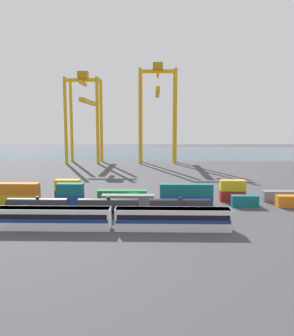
# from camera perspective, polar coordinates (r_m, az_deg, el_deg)

# --- Properties ---
(ground_plane) EXTENTS (420.00, 420.00, 0.00)m
(ground_plane) POSITION_cam_1_polar(r_m,az_deg,el_deg) (121.61, -1.08, -1.57)
(ground_plane) COLOR #424247
(harbour_water) EXTENTS (400.00, 110.00, 0.01)m
(harbour_water) POSITION_cam_1_polar(r_m,az_deg,el_deg) (230.67, 0.07, 2.63)
(harbour_water) COLOR #384C60
(harbour_water) RESTS_ON ground_plane
(passenger_train) EXTENTS (41.92, 3.14, 3.90)m
(passenger_train) POSITION_cam_1_polar(r_m,az_deg,el_deg) (61.86, -5.73, -8.27)
(passenger_train) COLOR silver
(passenger_train) RESTS_ON ground_plane
(freight_tank_row) EXTENTS (55.32, 2.82, 4.28)m
(freight_tank_row) POSITION_cam_1_polar(r_m,az_deg,el_deg) (70.90, -12.28, -6.50)
(freight_tank_row) COLOR #232326
(freight_tank_row) RESTS_ON ground_plane
(shipping_container_0) EXTENTS (12.10, 2.44, 2.60)m
(shipping_container_0) POSITION_cam_1_polar(r_m,az_deg,el_deg) (85.65, -21.43, -4.95)
(shipping_container_0) COLOR gold
(shipping_container_0) RESTS_ON ground_plane
(shipping_container_1) EXTENTS (12.10, 2.44, 2.60)m
(shipping_container_1) POSITION_cam_1_polar(r_m,az_deg,el_deg) (85.16, -21.51, -3.24)
(shipping_container_1) COLOR orange
(shipping_container_1) RESTS_ON shipping_container_0
(shipping_container_2) EXTENTS (6.04, 2.44, 2.60)m
(shipping_container_2) POSITION_cam_1_polar(r_m,az_deg,el_deg) (81.43, -12.67, -5.23)
(shipping_container_2) COLOR #1C4299
(shipping_container_2) RESTS_ON ground_plane
(shipping_container_3) EXTENTS (6.04, 2.44, 2.60)m
(shipping_container_3) POSITION_cam_1_polar(r_m,az_deg,el_deg) (80.92, -12.72, -3.44)
(shipping_container_3) COLOR #146066
(shipping_container_3) RESTS_ON shipping_container_2
(shipping_container_4) EXTENTS (12.10, 2.44, 2.60)m
(shipping_container_4) POSITION_cam_1_polar(r_m,az_deg,el_deg) (79.28, -3.19, -5.41)
(shipping_container_4) COLOR slate
(shipping_container_4) RESTS_ON ground_plane
(shipping_container_5) EXTENTS (12.10, 2.44, 2.60)m
(shipping_container_5) POSITION_cam_1_polar(r_m,az_deg,el_deg) (79.37, 6.55, -5.43)
(shipping_container_5) COLOR #1C4299
(shipping_container_5) RESTS_ON ground_plane
(shipping_container_6) EXTENTS (12.10, 2.44, 2.60)m
(shipping_container_6) POSITION_cam_1_polar(r_m,az_deg,el_deg) (78.84, 6.57, -3.58)
(shipping_container_6) COLOR #146066
(shipping_container_6) RESTS_ON shipping_container_5
(shipping_container_7) EXTENTS (6.04, 2.44, 2.60)m
(shipping_container_7) POSITION_cam_1_polar(r_m,az_deg,el_deg) (81.68, 15.99, -5.30)
(shipping_container_7) COLOR #146066
(shipping_container_7) RESTS_ON ground_plane
(shipping_container_9) EXTENTS (6.04, 2.44, 2.60)m
(shipping_container_9) POSITION_cam_1_polar(r_m,az_deg,el_deg) (91.45, -21.36, -4.19)
(shipping_container_9) COLOR orange
(shipping_container_9) RESTS_ON ground_plane
(shipping_container_10) EXTENTS (6.04, 2.44, 2.60)m
(shipping_container_10) POSITION_cam_1_polar(r_m,az_deg,el_deg) (87.15, -13.09, -4.43)
(shipping_container_10) COLOR maroon
(shipping_container_10) RESTS_ON ground_plane
(shipping_container_11) EXTENTS (6.04, 2.44, 2.60)m
(shipping_container_11) POSITION_cam_1_polar(r_m,az_deg,el_deg) (86.67, -13.13, -2.74)
(shipping_container_11) COLOR gold
(shipping_container_11) RESTS_ON shipping_container_10
(shipping_container_12) EXTENTS (12.10, 2.44, 2.60)m
(shipping_container_12) POSITION_cam_1_polar(r_m,az_deg,el_deg) (84.81, -4.16, -4.58)
(shipping_container_12) COLOR #197538
(shipping_container_12) RESTS_ON ground_plane
(shipping_container_13) EXTENTS (6.04, 2.44, 2.60)m
(shipping_container_13) POSITION_cam_1_polar(r_m,az_deg,el_deg) (84.61, 5.04, -4.61)
(shipping_container_13) COLOR orange
(shipping_container_13) RESTS_ON ground_plane
(shipping_container_14) EXTENTS (6.04, 2.44, 2.60)m
(shipping_container_14) POSITION_cam_1_polar(r_m,az_deg,el_deg) (86.55, 14.06, -4.54)
(shipping_container_14) COLOR #AD211C
(shipping_container_14) RESTS_ON ground_plane
(shipping_container_15) EXTENTS (6.04, 2.44, 2.60)m
(shipping_container_15) POSITION_cam_1_polar(r_m,az_deg,el_deg) (86.06, 14.11, -2.84)
(shipping_container_15) COLOR gold
(shipping_container_15) RESTS_ON shipping_container_14
(shipping_container_16) EXTENTS (12.10, 2.44, 2.60)m
(shipping_container_16) POSITION_cam_1_polar(r_m,az_deg,el_deg) (90.50, 22.48, -4.36)
(shipping_container_16) COLOR slate
(shipping_container_16) RESTS_ON ground_plane
(gantry_crane_west) EXTENTS (16.78, 39.19, 43.99)m
(gantry_crane_west) POSITION_cam_1_polar(r_m,az_deg,el_deg) (174.02, -10.32, 9.76)
(gantry_crane_west) COLOR gold
(gantry_crane_west) RESTS_ON ground_plane
(gantry_crane_central) EXTENTS (18.22, 41.85, 47.95)m
(gantry_crane_central) POSITION_cam_1_polar(r_m,az_deg,el_deg) (170.99, 1.80, 10.86)
(gantry_crane_central) COLOR gold
(gantry_crane_central) RESTS_ON ground_plane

